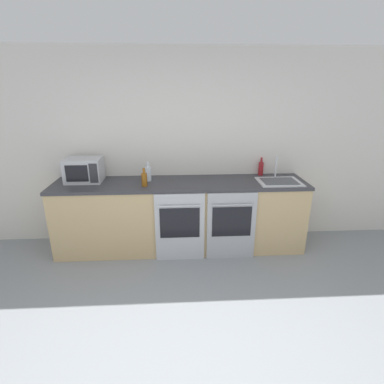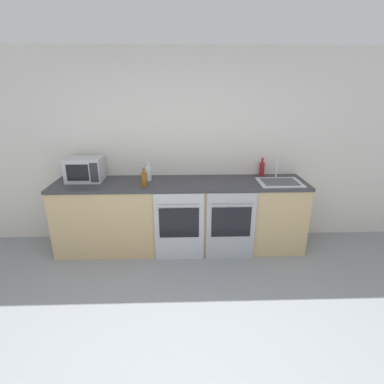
{
  "view_description": "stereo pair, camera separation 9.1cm",
  "coord_description": "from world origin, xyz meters",
  "px_view_note": "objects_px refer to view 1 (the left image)",
  "views": [
    {
      "loc": [
        -0.06,
        -1.68,
        2.11
      ],
      "look_at": [
        0.15,
        2.02,
        0.8
      ],
      "focal_mm": 28.0,
      "sensor_mm": 36.0,
      "label": 1
    },
    {
      "loc": [
        0.03,
        -1.69,
        2.11
      ],
      "look_at": [
        0.15,
        2.02,
        0.8
      ],
      "focal_mm": 28.0,
      "sensor_mm": 36.0,
      "label": 2
    }
  ],
  "objects_px": {
    "microwave": "(84,170)",
    "bottle_amber": "(144,179)",
    "oven_right": "(231,226)",
    "bottle_clear": "(148,174)",
    "sink": "(279,181)",
    "bottle_red": "(261,168)",
    "oven_left": "(180,227)"
  },
  "relations": [
    {
      "from": "microwave",
      "to": "bottle_amber",
      "type": "xyz_separation_m",
      "value": [
        0.79,
        -0.24,
        -0.06
      ]
    },
    {
      "from": "oven_right",
      "to": "microwave",
      "type": "relative_size",
      "value": 1.97
    },
    {
      "from": "microwave",
      "to": "bottle_clear",
      "type": "xyz_separation_m",
      "value": [
        0.83,
        -0.02,
        -0.06
      ]
    },
    {
      "from": "bottle_amber",
      "to": "sink",
      "type": "xyz_separation_m",
      "value": [
        1.72,
        0.06,
        -0.07
      ]
    },
    {
      "from": "bottle_clear",
      "to": "bottle_amber",
      "type": "bearing_deg",
      "value": -97.98
    },
    {
      "from": "sink",
      "to": "oven_right",
      "type": "bearing_deg",
      "value": -158.17
    },
    {
      "from": "bottle_red",
      "to": "microwave",
      "type": "bearing_deg",
      "value": -176.03
    },
    {
      "from": "oven_left",
      "to": "bottle_clear",
      "type": "bearing_deg",
      "value": 133.05
    },
    {
      "from": "bottle_amber",
      "to": "bottle_clear",
      "type": "height_order",
      "value": "bottle_clear"
    },
    {
      "from": "oven_left",
      "to": "bottle_amber",
      "type": "height_order",
      "value": "bottle_amber"
    },
    {
      "from": "bottle_red",
      "to": "bottle_amber",
      "type": "distance_m",
      "value": 1.63
    },
    {
      "from": "oven_right",
      "to": "sink",
      "type": "bearing_deg",
      "value": 21.83
    },
    {
      "from": "oven_left",
      "to": "oven_right",
      "type": "xyz_separation_m",
      "value": [
        0.65,
        0.0,
        0.0
      ]
    },
    {
      "from": "bottle_clear",
      "to": "microwave",
      "type": "bearing_deg",
      "value": 178.63
    },
    {
      "from": "oven_left",
      "to": "bottle_amber",
      "type": "relative_size",
      "value": 3.91
    },
    {
      "from": "oven_left",
      "to": "oven_right",
      "type": "relative_size",
      "value": 1.0
    },
    {
      "from": "oven_left",
      "to": "sink",
      "type": "distance_m",
      "value": 1.41
    },
    {
      "from": "oven_left",
      "to": "bottle_clear",
      "type": "relative_size",
      "value": 3.6
    },
    {
      "from": "bottle_amber",
      "to": "bottle_clear",
      "type": "bearing_deg",
      "value": 82.02
    },
    {
      "from": "bottle_red",
      "to": "sink",
      "type": "xyz_separation_m",
      "value": [
        0.15,
        -0.35,
        -0.08
      ]
    },
    {
      "from": "oven_right",
      "to": "bottle_clear",
      "type": "xyz_separation_m",
      "value": [
        -1.04,
        0.43,
        0.58
      ]
    },
    {
      "from": "oven_right",
      "to": "bottle_amber",
      "type": "relative_size",
      "value": 3.91
    },
    {
      "from": "oven_left",
      "to": "bottle_red",
      "type": "distance_m",
      "value": 1.42
    },
    {
      "from": "bottle_red",
      "to": "sink",
      "type": "relative_size",
      "value": 0.46
    },
    {
      "from": "sink",
      "to": "bottle_clear",
      "type": "bearing_deg",
      "value": 174.43
    },
    {
      "from": "bottle_red",
      "to": "sink",
      "type": "height_order",
      "value": "sink"
    },
    {
      "from": "oven_left",
      "to": "oven_right",
      "type": "height_order",
      "value": "same"
    },
    {
      "from": "sink",
      "to": "bottle_amber",
      "type": "bearing_deg",
      "value": -178.12
    },
    {
      "from": "oven_right",
      "to": "bottle_red",
      "type": "distance_m",
      "value": 0.98
    },
    {
      "from": "oven_left",
      "to": "sink",
      "type": "bearing_deg",
      "value": 11.35
    },
    {
      "from": "oven_right",
      "to": "bottle_amber",
      "type": "distance_m",
      "value": 1.23
    },
    {
      "from": "microwave",
      "to": "bottle_red",
      "type": "distance_m",
      "value": 2.38
    }
  ]
}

